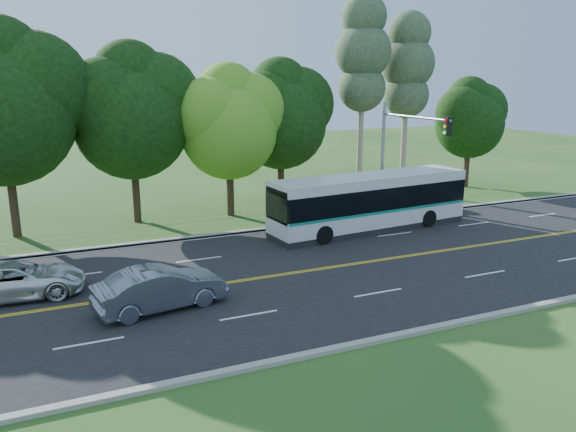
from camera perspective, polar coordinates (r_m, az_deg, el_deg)
name	(u,v)px	position (r m, az deg, el deg)	size (l,w,h in m)	color
ground	(346,265)	(26.03, 5.94, -5.01)	(120.00, 120.00, 0.00)	#254D19
road	(346,265)	(26.02, 5.94, -4.99)	(60.00, 14.00, 0.02)	black
curb_north	(285,227)	(32.14, -0.31, -1.11)	(60.00, 0.30, 0.15)	gray
curb_south	(448,325)	(20.53, 15.92, -10.61)	(60.00, 0.30, 0.15)	gray
grass_verge	(273,220)	(33.80, -1.55, -0.40)	(60.00, 4.00, 0.10)	#254D19
lane_markings	(344,265)	(25.97, 5.75, -5.00)	(57.60, 13.82, 0.00)	gold
tree_row	(171,107)	(34.29, -11.80, 10.82)	(44.70, 9.10, 13.84)	#302315
bougainvillea_hedge	(382,202)	(36.17, 9.57, 1.44)	(9.50, 2.25, 1.50)	maroon
traffic_signal	(401,145)	(32.89, 11.45, 7.12)	(0.42, 6.10, 7.00)	gray
transit_bus	(370,203)	(31.79, 8.31, 1.33)	(12.08, 3.71, 3.11)	silver
sedan	(161,288)	(21.46, -12.80, -7.17)	(1.69, 4.84, 1.60)	slate
suv	(16,280)	(24.43, -25.88, -5.86)	(2.36, 5.11, 1.42)	silver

